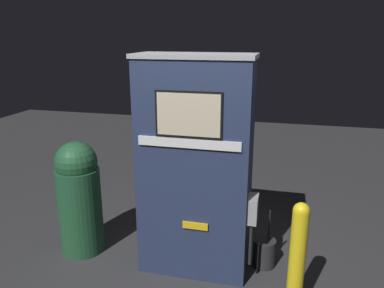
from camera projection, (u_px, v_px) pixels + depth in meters
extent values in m
plane|color=#2D2D30|center=(189.00, 279.00, 3.63)|extent=(14.00, 14.00, 0.00)
cube|color=#232D4C|center=(195.00, 218.00, 3.69)|extent=(1.04, 0.47, 1.07)
cube|color=#232D4C|center=(195.00, 115.00, 3.40)|extent=(1.04, 0.47, 1.01)
cube|color=#99999E|center=(195.00, 56.00, 3.25)|extent=(1.07, 0.50, 0.04)
cube|color=black|center=(188.00, 115.00, 3.16)|extent=(0.59, 0.01, 0.40)
cube|color=beige|center=(188.00, 115.00, 3.16)|extent=(0.55, 0.01, 0.37)
cube|color=silver|center=(188.00, 143.00, 3.23)|extent=(0.92, 0.02, 0.08)
cube|color=gold|center=(195.00, 226.00, 3.44)|extent=(0.24, 0.02, 0.06)
cube|color=#99999E|center=(253.00, 209.00, 3.41)|extent=(0.09, 0.21, 0.24)
cylinder|color=black|center=(250.00, 244.00, 3.44)|extent=(0.03, 0.03, 0.41)
cylinder|color=yellow|center=(297.00, 263.00, 3.07)|extent=(0.13, 0.13, 0.95)
sphere|color=yellow|center=(301.00, 211.00, 2.93)|extent=(0.13, 0.13, 0.13)
cylinder|color=#1E4C2D|center=(80.00, 210.00, 4.01)|extent=(0.46, 0.46, 0.94)
sphere|color=#1E4C2D|center=(76.00, 162.00, 3.86)|extent=(0.44, 0.44, 0.44)
cylinder|color=#262628|center=(264.00, 253.00, 3.81)|extent=(0.23, 0.23, 0.29)
cylinder|color=black|center=(269.00, 226.00, 3.71)|extent=(0.02, 0.10, 0.37)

